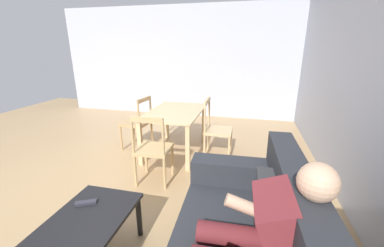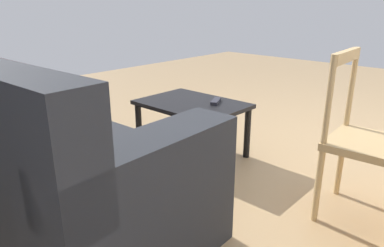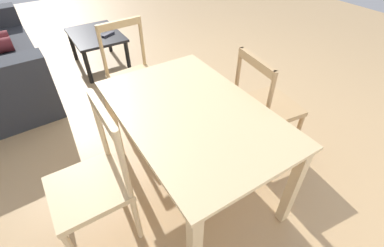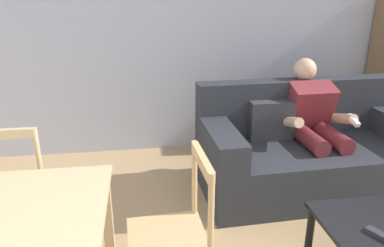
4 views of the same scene
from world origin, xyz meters
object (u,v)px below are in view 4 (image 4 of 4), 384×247
object	(u,v)px
tv_remote	(381,235)
dining_chair_facing_couch	(173,237)
dining_chair_near_wall	(22,188)
person_lounging	(314,123)
couch	(307,151)

from	to	relation	value
tv_remote	dining_chair_facing_couch	distance (m)	1.15
dining_chair_facing_couch	tv_remote	bearing A→B (deg)	-6.87
dining_chair_near_wall	dining_chair_facing_couch	distance (m)	1.19
tv_remote	dining_chair_near_wall	size ratio (longest dim) A/B	0.18
dining_chair_near_wall	dining_chair_facing_couch	xyz separation A→B (m)	(0.97, -0.68, 0.01)
tv_remote	dining_chair_near_wall	world-z (taller)	dining_chair_near_wall
tv_remote	dining_chair_near_wall	xyz separation A→B (m)	(-2.11, 0.82, 0.00)
dining_chair_facing_couch	person_lounging	bearing A→B (deg)	41.67
dining_chair_near_wall	dining_chair_facing_couch	world-z (taller)	dining_chair_near_wall
couch	dining_chair_near_wall	world-z (taller)	couch
couch	tv_remote	world-z (taller)	couch
person_lounging	dining_chair_near_wall	size ratio (longest dim) A/B	1.21
couch	tv_remote	distance (m)	1.35
tv_remote	dining_chair_near_wall	bearing A→B (deg)	132.04
dining_chair_near_wall	person_lounging	bearing A→B (deg)	13.40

